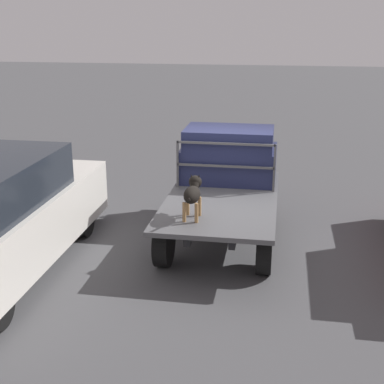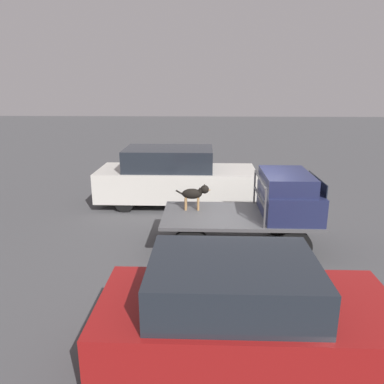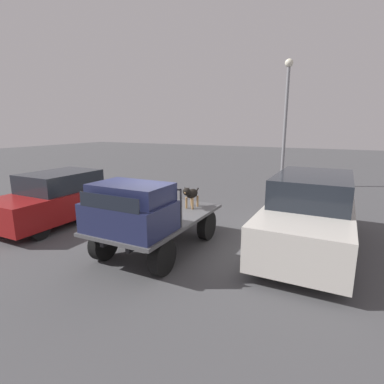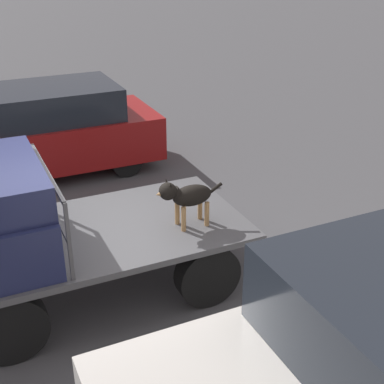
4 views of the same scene
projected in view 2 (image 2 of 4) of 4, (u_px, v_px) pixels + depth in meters
The scene contains 7 objects.
ground_plane at pixel (238, 247), 9.40m from camera, with size 80.00×80.00×0.00m, color #474749.
flatbed_truck at pixel (239, 224), 9.23m from camera, with size 3.76×1.98×0.87m.
truck_cab at pixel (288, 195), 8.99m from camera, with size 1.29×1.86×1.05m.
truck_headboard at pixel (260, 191), 8.98m from camera, with size 0.04×1.86×0.90m.
dog at pixel (195, 193), 9.43m from camera, with size 0.89×0.26×0.67m.
parked_sedan at pixel (243, 316), 5.19m from camera, with size 4.10×1.86×1.68m.
parked_pickup_far at pixel (175, 177), 12.53m from camera, with size 5.22×2.01×1.92m.
Camera 2 is at (-0.86, -8.69, 3.92)m, focal length 35.00 mm.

